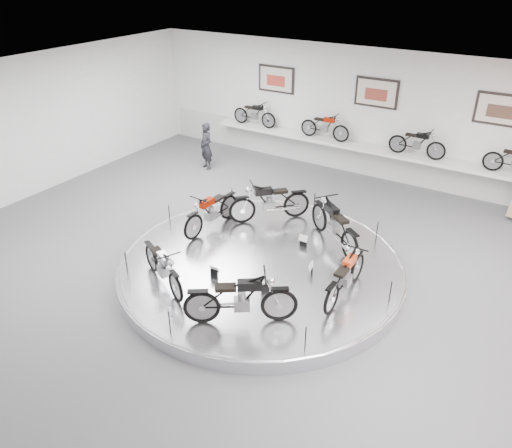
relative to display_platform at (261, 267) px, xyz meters
The scene contains 21 objects.
floor 0.34m from the display_platform, 90.00° to the right, with size 16.00×16.00×0.00m, color #525255.
ceiling 3.86m from the display_platform, 90.00° to the right, with size 16.00×16.00×0.00m, color white.
wall_back 6.95m from the display_platform, 90.00° to the left, with size 16.00×16.00×0.00m, color white.
wall_left 8.22m from the display_platform, behind, with size 14.00×14.00×0.00m, color white.
dado_band 6.69m from the display_platform, 90.00° to the left, with size 15.68×0.04×1.10m, color #BCBCBA.
display_platform is the anchor object (origin of this frame).
platform_rim 0.12m from the display_platform, ahead, with size 6.40×6.40×0.10m, color #B2B2BA.
shelf 6.46m from the display_platform, 90.00° to the left, with size 11.00×0.55×0.10m, color silver.
poster_left 7.94m from the display_platform, 117.72° to the left, with size 1.35×0.06×0.88m, color beige.
poster_center 7.13m from the display_platform, 90.00° to the left, with size 1.35×0.06×0.88m, color beige.
poster_right 7.94m from the display_platform, 62.28° to the left, with size 1.35×0.06×0.88m, color beige.
shelf_bike_a 7.76m from the display_platform, 123.27° to the left, with size 1.22×0.42×0.73m, color black, non-canonical shape.
shelf_bike_b 6.69m from the display_platform, 103.19° to the left, with size 1.22×0.42×0.73m, color #851100, non-canonical shape.
shelf_bike_c 6.69m from the display_platform, 76.81° to the left, with size 1.22×0.42×0.73m, color black, non-canonical shape.
bike_a 2.00m from the display_platform, 55.65° to the left, with size 1.84×0.65×1.08m, color black, non-canonical shape.
bike_b 2.11m from the display_platform, 115.23° to the left, with size 1.81×0.64×1.06m, color black, non-canonical shape.
bike_c 2.07m from the display_platform, 160.59° to the left, with size 1.69×0.60×0.99m, color #851100, non-canonical shape.
bike_d 2.31m from the display_platform, 124.07° to the right, with size 1.59×0.56×0.94m, color #A2A3A7, non-canonical shape.
bike_e 2.24m from the display_platform, 68.79° to the right, with size 1.81×0.64×1.06m, color black, non-canonical shape.
bike_f 2.19m from the display_platform, ahead, with size 1.61×0.57×0.95m, color red, non-canonical shape.
visitor 6.55m from the display_platform, 137.76° to the left, with size 0.57×0.37×1.56m, color black.
Camera 1 is at (4.93, -7.80, 6.41)m, focal length 35.00 mm.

